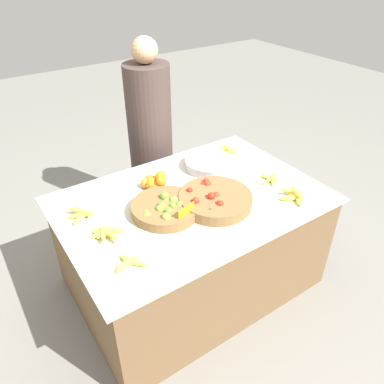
% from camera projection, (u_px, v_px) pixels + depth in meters
% --- Properties ---
extents(ground_plane, '(12.00, 12.00, 0.00)m').
position_uv_depth(ground_plane, '(192.00, 280.00, 2.76)').
color(ground_plane, gray).
extents(market_table, '(1.64, 1.13, 0.73)m').
position_uv_depth(market_table, '(192.00, 242.00, 2.56)').
color(market_table, brown).
rests_on(market_table, ground_plane).
extents(lime_bowl, '(0.41, 0.41, 0.10)m').
position_uv_depth(lime_bowl, '(166.00, 208.00, 2.21)').
color(lime_bowl, olive).
rests_on(lime_bowl, market_table).
extents(tomato_basket, '(0.45, 0.45, 0.10)m').
position_uv_depth(tomato_basket, '(215.00, 199.00, 2.28)').
color(tomato_basket, olive).
rests_on(tomato_basket, market_table).
extents(orange_pile, '(0.15, 0.20, 0.13)m').
position_uv_depth(orange_pile, '(154.00, 182.00, 2.42)').
color(orange_pile, orange).
rests_on(orange_pile, market_table).
extents(metal_bowl, '(0.35, 0.35, 0.06)m').
position_uv_depth(metal_bowl, '(209.00, 163.00, 2.67)').
color(metal_bowl, '#B7B7BF').
rests_on(metal_bowl, market_table).
extents(price_sign, '(0.13, 0.04, 0.11)m').
position_uv_depth(price_sign, '(186.00, 215.00, 2.12)').
color(price_sign, orange).
rests_on(price_sign, market_table).
extents(banana_bunch_back_center, '(0.17, 0.16, 0.03)m').
position_uv_depth(banana_bunch_back_center, '(272.00, 179.00, 2.52)').
color(banana_bunch_back_center, '#EFDB4C').
rests_on(banana_bunch_back_center, market_table).
extents(banana_bunch_front_right, '(0.17, 0.16, 0.03)m').
position_uv_depth(banana_bunch_front_right, '(130.00, 262.00, 1.86)').
color(banana_bunch_front_right, '#EFDB4C').
rests_on(banana_bunch_front_right, market_table).
extents(banana_bunch_front_left, '(0.18, 0.20, 0.06)m').
position_uv_depth(banana_bunch_front_left, '(295.00, 196.00, 2.33)').
color(banana_bunch_front_left, '#EFDB4C').
rests_on(banana_bunch_front_left, market_table).
extents(banana_bunch_middle_right, '(0.17, 0.16, 0.05)m').
position_uv_depth(banana_bunch_middle_right, '(81.00, 214.00, 2.18)').
color(banana_bunch_middle_right, '#EFDB4C').
rests_on(banana_bunch_middle_right, market_table).
extents(banana_bunch_front_center, '(0.16, 0.15, 0.06)m').
position_uv_depth(banana_bunch_front_center, '(228.00, 149.00, 2.86)').
color(banana_bunch_front_center, '#EFDB4C').
rests_on(banana_bunch_front_center, market_table).
extents(banana_bunch_middle_left, '(0.18, 0.20, 0.05)m').
position_uv_depth(banana_bunch_middle_left, '(106.00, 232.00, 2.05)').
color(banana_bunch_middle_left, '#EFDB4C').
rests_on(banana_bunch_middle_left, market_table).
extents(vendor_person, '(0.35, 0.35, 1.54)m').
position_uv_depth(vendor_person, '(151.00, 144.00, 3.06)').
color(vendor_person, '#473833').
rests_on(vendor_person, ground_plane).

